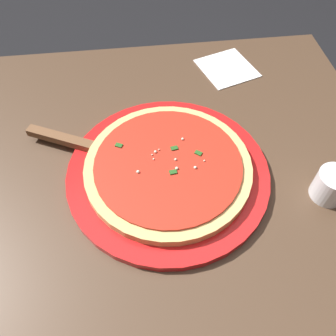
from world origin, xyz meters
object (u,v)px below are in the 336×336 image
object	(u,v)px
pizza_server	(81,144)
napkin_folded_right	(227,68)
serving_plate	(168,173)
cup_small_sauce	(331,185)
pizza	(168,167)

from	to	relation	value
pizza_server	napkin_folded_right	xyz separation A→B (m)	(0.32, 0.21, -0.02)
napkin_folded_right	pizza_server	bearing A→B (deg)	-146.84
serving_plate	pizza_server	size ratio (longest dim) A/B	1.59
cup_small_sauce	napkin_folded_right	xyz separation A→B (m)	(-0.09, 0.35, -0.02)
pizza	pizza_server	bearing A→B (deg)	154.09
pizza	cup_small_sauce	bearing A→B (deg)	-15.60
napkin_folded_right	serving_plate	bearing A→B (deg)	-121.11
serving_plate	cup_small_sauce	distance (m)	0.27
napkin_folded_right	cup_small_sauce	bearing A→B (deg)	-75.95
pizza	cup_small_sauce	distance (m)	0.27
serving_plate	napkin_folded_right	xyz separation A→B (m)	(0.17, 0.28, -0.01)
pizza_server	cup_small_sauce	xyz separation A→B (m)	(0.40, -0.14, 0.01)
pizza	cup_small_sauce	world-z (taller)	cup_small_sauce
serving_plate	cup_small_sauce	bearing A→B (deg)	-15.60
serving_plate	pizza	size ratio (longest dim) A/B	1.23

